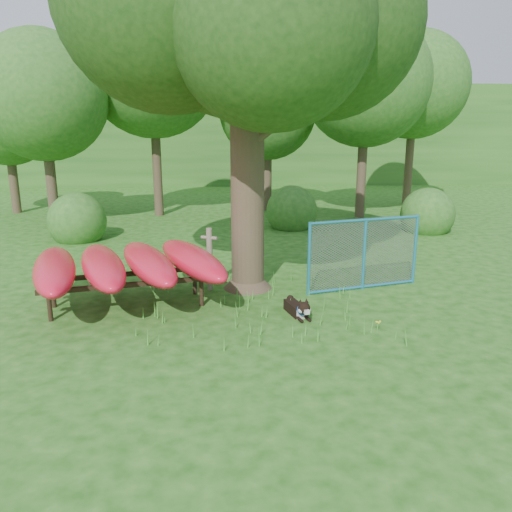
{
  "coord_description": "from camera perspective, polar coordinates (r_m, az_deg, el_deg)",
  "views": [
    {
      "loc": [
        -0.45,
        -8.28,
        3.45
      ],
      "look_at": [
        0.2,
        1.2,
        1.0
      ],
      "focal_mm": 35.0,
      "sensor_mm": 36.0,
      "label": 1
    }
  ],
  "objects": [
    {
      "name": "wooded_hillside",
      "position": [
        36.29,
        -3.32,
        13.73
      ],
      "size": [
        80.0,
        12.0,
        6.0
      ],
      "primitive_type": "cube",
      "color": "#285D1E",
      "rests_on": "ground"
    },
    {
      "name": "bg_tree_d",
      "position": [
        20.1,
        12.49,
        18.8
      ],
      "size": [
        4.8,
        4.8,
        7.5
      ],
      "color": "#3D2F21",
      "rests_on": "ground"
    },
    {
      "name": "bg_tree_c",
      "position": [
        21.38,
        1.35,
        16.22
      ],
      "size": [
        4.0,
        4.0,
        6.12
      ],
      "color": "#3D2F21",
      "rests_on": "ground"
    },
    {
      "name": "bg_tree_e",
      "position": [
        23.9,
        17.69,
        18.09
      ],
      "size": [
        4.6,
        4.6,
        7.55
      ],
      "color": "#3D2F21",
      "rests_on": "ground"
    },
    {
      "name": "bg_tree_a",
      "position": [
        19.28,
        -23.21,
        16.42
      ],
      "size": [
        4.4,
        4.4,
        6.7
      ],
      "color": "#3D2F21",
      "rests_on": "ground"
    },
    {
      "name": "ground",
      "position": [
        8.98,
        -0.75,
        -8.13
      ],
      "size": [
        80.0,
        80.0,
        0.0
      ],
      "primitive_type": "plane",
      "color": "#194D0F",
      "rests_on": "ground"
    },
    {
      "name": "shrub_left",
      "position": [
        16.78,
        -19.58,
        1.75
      ],
      "size": [
        1.8,
        1.8,
        1.8
      ],
      "primitive_type": "sphere",
      "color": "#285D1E",
      "rests_on": "ground"
    },
    {
      "name": "fence_section",
      "position": [
        11.07,
        12.25,
        0.22
      ],
      "size": [
        2.62,
        0.78,
        2.63
      ],
      "rotation": [
        0.0,
        0.0,
        0.27
      ],
      "color": "#298AC0",
      "rests_on": "ground"
    },
    {
      "name": "bg_tree_f",
      "position": [
        22.93,
        -26.64,
        13.68
      ],
      "size": [
        3.6,
        3.6,
        5.55
      ],
      "color": "#3D2F21",
      "rests_on": "ground"
    },
    {
      "name": "husky_dog",
      "position": [
        9.46,
        4.84,
        -6.0
      ],
      "size": [
        0.43,
        0.97,
        0.43
      ],
      "rotation": [
        0.0,
        0.0,
        0.26
      ],
      "color": "black",
      "rests_on": "ground"
    },
    {
      "name": "wildflower_clump",
      "position": [
        8.96,
        13.75,
        -7.45
      ],
      "size": [
        0.1,
        0.1,
        0.21
      ],
      "rotation": [
        0.0,
        0.0,
        -0.36
      ],
      "color": "#489631",
      "rests_on": "ground"
    },
    {
      "name": "bg_tree_b",
      "position": [
        20.55,
        -11.77,
        20.21
      ],
      "size": [
        5.2,
        5.2,
        8.22
      ],
      "color": "#3D2F21",
      "rests_on": "ground"
    },
    {
      "name": "shrub_right",
      "position": [
        18.04,
        18.84,
        2.65
      ],
      "size": [
        1.8,
        1.8,
        1.8
      ],
      "primitive_type": "sphere",
      "color": "#285D1E",
      "rests_on": "ground"
    },
    {
      "name": "wooden_post",
      "position": [
        10.81,
        -5.31,
        -0.18
      ],
      "size": [
        0.37,
        0.22,
        1.38
      ],
      "rotation": [
        0.0,
        0.0,
        -0.44
      ],
      "color": "#6A624F",
      "rests_on": "ground"
    },
    {
      "name": "kayak_rack",
      "position": [
        10.04,
        -14.66,
        -0.97
      ],
      "size": [
        4.34,
        3.88,
        1.13
      ],
      "rotation": [
        0.0,
        0.0,
        0.22
      ],
      "color": "black",
      "rests_on": "ground"
    },
    {
      "name": "shrub_mid",
      "position": [
        17.79,
        4.06,
        3.24
      ],
      "size": [
        1.8,
        1.8,
        1.8
      ],
      "primitive_type": "sphere",
      "color": "#285D1E",
      "rests_on": "ground"
    }
  ]
}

